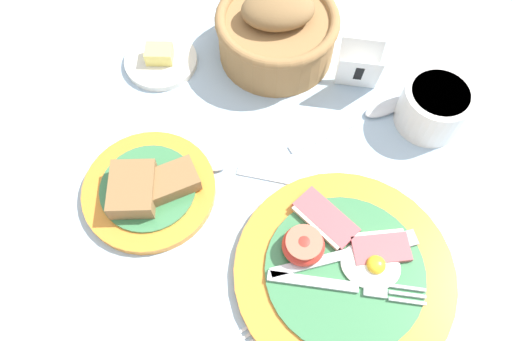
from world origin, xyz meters
name	(u,v)px	position (x,y,z in m)	size (l,w,h in m)	color
ground_plane	(275,243)	(0.00, 0.00, 0.00)	(3.00, 3.00, 0.00)	#A3BCD1
breakfast_plate	(343,268)	(0.09, -0.02, 0.01)	(0.27, 0.27, 0.04)	orange
bread_plate	(148,189)	(-0.18, 0.03, 0.01)	(0.17, 0.17, 0.04)	orange
sugar_cup	(434,106)	(0.18, 0.23, 0.03)	(0.09, 0.09, 0.07)	white
bread_basket	(277,31)	(-0.06, 0.30, 0.05)	(0.18, 0.18, 0.11)	olive
butter_dish	(161,60)	(-0.23, 0.25, 0.01)	(0.11, 0.11, 0.03)	silver
number_card	(359,68)	(0.07, 0.27, 0.04)	(0.06, 0.05, 0.07)	white
teaspoon_by_saucer	(221,166)	(-0.09, 0.09, 0.01)	(0.19, 0.03, 0.01)	silver
teaspoon_near_cup	(370,114)	(0.10, 0.22, 0.01)	(0.16, 0.14, 0.01)	silver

